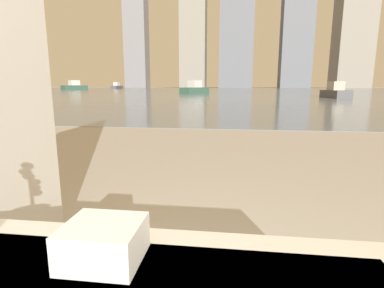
# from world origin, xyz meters

# --- Properties ---
(towel_stack) EXTENTS (0.23, 0.21, 0.12)m
(towel_stack) POSITION_xyz_m (-0.16, 0.79, 0.55)
(towel_stack) COLOR white
(towel_stack) RESTS_ON bathtub
(harbor_water) EXTENTS (180.00, 110.00, 0.01)m
(harbor_water) POSITION_xyz_m (0.00, 62.00, 0.01)
(harbor_water) COLOR slate
(harbor_water) RESTS_ON ground_plane
(harbor_boat_0) EXTENTS (1.51, 3.60, 1.31)m
(harbor_boat_0) POSITION_xyz_m (8.61, 25.87, 0.47)
(harbor_boat_0) COLOR #4C4C51
(harbor_boat_0) RESTS_ON harbor_water
(harbor_boat_1) EXTENTS (1.97, 5.03, 1.85)m
(harbor_boat_1) POSITION_xyz_m (-32.72, 84.66, 0.66)
(harbor_boat_1) COLOR #4C4C51
(harbor_boat_1) RESTS_ON harbor_water
(harbor_boat_2) EXTENTS (3.35, 4.42, 1.59)m
(harbor_boat_2) POSITION_xyz_m (-4.19, 36.80, 0.57)
(harbor_boat_2) COLOR #335647
(harbor_boat_2) RESTS_ON harbor_water
(harbor_boat_3) EXTENTS (1.35, 2.81, 1.01)m
(harbor_boat_3) POSITION_xyz_m (27.42, 81.82, 0.37)
(harbor_boat_3) COLOR navy
(harbor_boat_3) RESTS_ON harbor_water
(harbor_boat_4) EXTENTS (4.52, 5.76, 2.09)m
(harbor_boat_4) POSITION_xyz_m (-34.63, 64.20, 0.75)
(harbor_boat_4) COLOR #335647
(harbor_boat_4) RESTS_ON harbor_water
(skyline_tower_1) EXTENTS (9.59, 9.49, 64.25)m
(skyline_tower_1) POSITION_xyz_m (-14.50, 118.00, 32.12)
(skyline_tower_1) COLOR gray
(skyline_tower_1) RESTS_ON ground_plane
(skyline_tower_2) EXTENTS (12.18, 11.61, 61.83)m
(skyline_tower_2) POSITION_xyz_m (1.61, 118.00, 30.92)
(skyline_tower_2) COLOR slate
(skyline_tower_2) RESTS_ON ground_plane
(skyline_tower_3) EXTENTS (10.90, 7.66, 37.87)m
(skyline_tower_3) POSITION_xyz_m (23.29, 118.00, 18.93)
(skyline_tower_3) COLOR slate
(skyline_tower_3) RESTS_ON ground_plane
(skyline_tower_4) EXTENTS (11.82, 10.77, 56.95)m
(skyline_tower_4) POSITION_xyz_m (42.77, 118.00, 28.47)
(skyline_tower_4) COLOR gray
(skyline_tower_4) RESTS_ON ground_plane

